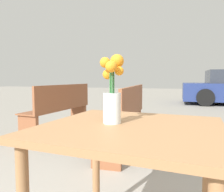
# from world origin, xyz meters

# --- Properties ---
(table_front) EXTENTS (0.86, 0.83, 0.73)m
(table_front) POSITION_xyz_m (0.00, 0.00, 0.62)
(table_front) COLOR #9E7047
(table_front) RESTS_ON ground_plane
(flower_vase) EXTENTS (0.11, 0.14, 0.34)m
(flower_vase) POSITION_xyz_m (-0.10, 0.02, 0.87)
(flower_vase) COLOR silver
(flower_vase) RESTS_ON table_front
(bench_near) EXTENTS (0.47, 1.69, 0.85)m
(bench_near) POSITION_xyz_m (-0.51, 1.88, 0.46)
(bench_near) COLOR brown
(bench_near) RESTS_ON ground_plane
(bench_middle) EXTENTS (0.46, 1.50, 0.85)m
(bench_middle) POSITION_xyz_m (-1.75, 2.21, 0.45)
(bench_middle) COLOR brown
(bench_middle) RESTS_ON ground_plane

